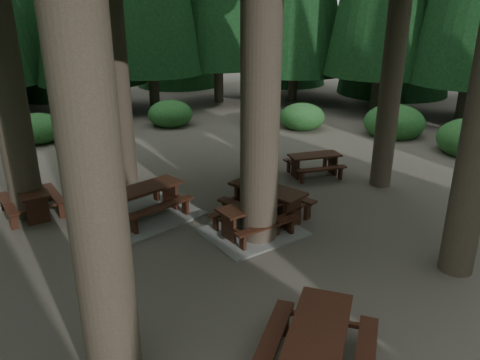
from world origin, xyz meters
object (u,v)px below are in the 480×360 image
object	(u,v)px
picnic_table_e	(317,347)
picnic_table_f	(267,198)
picnic_table_b	(31,196)
picnic_table_d	(314,162)
picnic_table_a	(253,224)
picnic_table_c	(146,207)

from	to	relation	value
picnic_table_e	picnic_table_f	distance (m)	5.36
picnic_table_e	picnic_table_b	bearing A→B (deg)	66.69
picnic_table_b	picnic_table_d	world-z (taller)	picnic_table_b
picnic_table_e	picnic_table_f	bearing A→B (deg)	22.47
picnic_table_e	picnic_table_f	world-z (taller)	picnic_table_e
picnic_table_a	picnic_table_d	xyz separation A→B (m)	(3.27, 2.93, 0.21)
picnic_table_a	picnic_table_c	world-z (taller)	picnic_table_c
picnic_table_a	picnic_table_b	distance (m)	5.71
picnic_table_c	picnic_table_e	world-z (taller)	picnic_table_e
picnic_table_d	picnic_table_e	size ratio (longest dim) A/B	0.66
picnic_table_d	picnic_table_e	bearing A→B (deg)	-114.95
picnic_table_b	picnic_table_e	bearing A→B (deg)	-165.65
picnic_table_a	picnic_table_f	distance (m)	0.92
picnic_table_f	picnic_table_c	bearing A→B (deg)	-141.04
picnic_table_b	picnic_table_d	distance (m)	8.12
picnic_table_f	picnic_table_d	bearing A→B (deg)	103.26
picnic_table_b	picnic_table_d	size ratio (longest dim) A/B	1.16
picnic_table_c	picnic_table_e	xyz separation A→B (m)	(1.26, -6.31, 0.29)
picnic_table_e	picnic_table_d	bearing A→B (deg)	9.86
picnic_table_f	picnic_table_e	bearing A→B (deg)	-44.76
picnic_table_c	picnic_table_a	bearing A→B (deg)	-63.46
picnic_table_d	picnic_table_c	bearing A→B (deg)	-163.74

